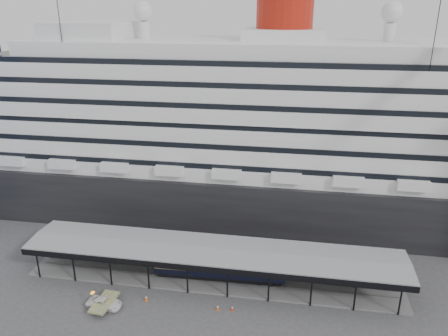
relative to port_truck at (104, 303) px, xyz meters
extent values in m
plane|color=#3E3E41|center=(13.29, 4.15, -0.67)|extent=(200.00, 200.00, 0.00)
cube|color=black|center=(13.29, 36.15, 4.33)|extent=(130.00, 30.00, 10.00)
cylinder|color=#A3190D|center=(21.29, 36.15, 36.73)|extent=(10.00, 10.00, 9.00)
sphere|color=silver|center=(-4.71, 36.15, 37.03)|extent=(3.60, 3.60, 3.60)
sphere|color=silver|center=(39.29, 36.15, 37.03)|extent=(3.60, 3.60, 3.60)
cube|color=slate|center=(13.29, 9.15, -0.55)|extent=(56.00, 8.00, 0.24)
cube|color=slate|center=(13.29, 8.43, -0.39)|extent=(54.00, 0.08, 0.10)
cube|color=slate|center=(13.29, 9.87, -0.39)|extent=(54.00, 0.08, 0.10)
cube|color=black|center=(13.29, 4.65, 3.78)|extent=(56.00, 0.18, 0.90)
cube|color=black|center=(13.29, 13.65, 3.78)|extent=(56.00, 0.18, 0.90)
cube|color=slate|center=(13.29, 9.15, 4.51)|extent=(56.00, 9.00, 0.24)
cylinder|color=black|center=(-15.93, 25.91, 22.93)|extent=(0.12, 0.12, 47.21)
cylinder|color=black|center=(43.54, 24.40, 22.93)|extent=(0.12, 0.12, 47.21)
imported|color=white|center=(0.00, 0.00, 0.00)|extent=(5.00, 2.63, 1.34)
cube|color=black|center=(14.37, 9.15, -0.12)|extent=(18.75, 2.76, 0.62)
cube|color=black|center=(14.37, 9.15, 0.68)|extent=(19.66, 3.15, 0.98)
cube|color=beige|center=(14.37, 9.15, 1.75)|extent=(19.66, 3.19, 1.16)
cube|color=black|center=(14.37, 9.15, 2.51)|extent=(19.66, 3.15, 0.36)
cube|color=#ED580D|center=(5.13, 2.32, -0.65)|extent=(0.52, 0.52, 0.03)
cone|color=#ED580D|center=(5.13, 2.32, -0.24)|extent=(0.44, 0.44, 0.82)
cylinder|color=white|center=(5.13, 2.32, -0.16)|extent=(0.26, 0.26, 0.16)
cube|color=red|center=(17.31, 2.27, -0.66)|extent=(0.44, 0.44, 0.03)
cone|color=red|center=(17.31, 2.27, -0.29)|extent=(0.37, 0.37, 0.72)
cylinder|color=white|center=(17.31, 2.27, -0.22)|extent=(0.23, 0.23, 0.14)
cube|color=#D5550B|center=(15.33, 2.04, -0.66)|extent=(0.43, 0.43, 0.03)
cone|color=#D5550B|center=(15.33, 2.04, -0.27)|extent=(0.36, 0.36, 0.76)
cylinder|color=white|center=(15.33, 2.04, -0.20)|extent=(0.24, 0.24, 0.15)
camera|label=1|loc=(24.28, -45.82, 38.13)|focal=35.00mm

